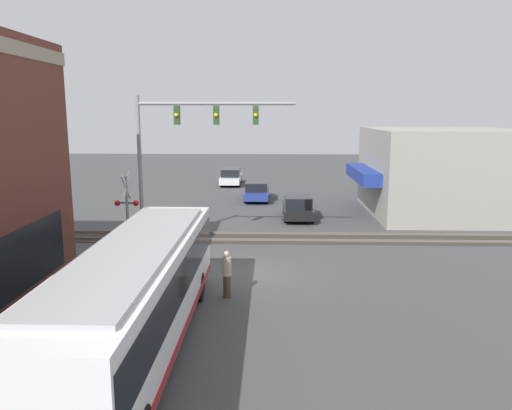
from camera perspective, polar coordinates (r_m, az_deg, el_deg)
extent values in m
plane|color=#424244|center=(20.95, -0.79, -7.85)|extent=(120.00, 120.00, 0.00)
cube|color=gray|center=(34.88, 20.27, 3.60)|extent=(9.94, 8.92, 5.56)
cube|color=navy|center=(33.65, 12.12, 3.48)|extent=(6.96, 1.20, 0.80)
cube|color=white|center=(14.35, -13.48, -9.80)|extent=(12.18, 2.55, 2.54)
cube|color=black|center=(14.23, -13.54, -8.36)|extent=(11.93, 2.59, 1.07)
cube|color=#B21E1E|center=(14.77, -13.29, -13.81)|extent=(11.93, 2.58, 0.24)
cube|color=#A5A8AA|center=(13.95, -13.71, -4.66)|extent=(10.35, 2.17, 0.12)
cylinder|color=black|center=(18.31, -10.13, -9.13)|extent=(1.00, 2.57, 1.00)
cylinder|color=gray|center=(25.31, -13.09, 3.70)|extent=(0.20, 0.20, 7.42)
cylinder|color=gray|center=(24.44, -4.58, 11.48)|extent=(0.16, 7.61, 0.16)
cube|color=#284723|center=(24.72, -9.02, 10.10)|extent=(0.30, 0.27, 0.90)
sphere|color=yellow|center=(24.56, -9.09, 10.10)|extent=(0.20, 0.20, 0.20)
cube|color=#284723|center=(24.44, -4.56, 10.19)|extent=(0.30, 0.27, 0.90)
sphere|color=yellow|center=(24.28, -4.61, 10.19)|extent=(0.20, 0.20, 0.20)
cube|color=#284723|center=(24.31, -0.03, 10.22)|extent=(0.30, 0.27, 0.90)
sphere|color=yellow|center=(24.14, -0.04, 10.22)|extent=(0.20, 0.20, 0.20)
cylinder|color=gray|center=(24.97, -14.48, -0.90)|extent=(0.14, 0.14, 3.60)
cube|color=white|center=(24.75, -14.62, 2.05)|extent=(1.41, 0.06, 1.41)
cube|color=white|center=(24.75, -14.62, 2.05)|extent=(1.41, 0.06, 1.41)
cylinder|color=#38383A|center=(24.88, -14.54, 0.23)|extent=(0.08, 0.90, 0.08)
sphere|color=red|center=(24.71, -13.57, 0.21)|extent=(0.28, 0.28, 0.28)
sphere|color=red|center=(24.96, -15.56, 0.21)|extent=(0.28, 0.28, 0.28)
cube|color=#332D28|center=(26.70, -0.23, -3.75)|extent=(2.60, 60.00, 0.03)
cube|color=#6B6056|center=(25.99, -0.28, -4.01)|extent=(0.07, 60.00, 0.15)
cube|color=#6B6056|center=(27.38, -0.18, -3.26)|extent=(0.07, 60.00, 0.15)
cube|color=black|center=(31.64, 4.80, -0.56)|extent=(4.44, 1.80, 0.55)
cube|color=black|center=(31.31, 4.84, 0.45)|extent=(2.44, 1.62, 0.66)
cylinder|color=black|center=(33.03, 4.67, -0.46)|extent=(0.64, 1.82, 0.64)
cylinder|color=black|center=(30.33, 4.93, -1.45)|extent=(0.64, 1.82, 0.64)
cube|color=navy|center=(38.13, 0.08, 1.38)|extent=(4.61, 1.80, 0.54)
cube|color=black|center=(37.81, 0.07, 2.21)|extent=(2.53, 1.62, 0.65)
cylinder|color=black|center=(39.57, 0.14, 1.41)|extent=(0.64, 1.82, 0.64)
cylinder|color=black|center=(36.76, 0.01, 0.71)|extent=(0.64, 1.82, 0.64)
cube|color=silver|center=(46.25, -2.86, 3.01)|extent=(4.69, 1.80, 0.58)
cube|color=black|center=(45.94, -2.89, 3.76)|extent=(2.58, 1.62, 0.68)
cylinder|color=black|center=(47.71, -2.72, 2.98)|extent=(0.64, 1.82, 0.64)
cylinder|color=black|center=(44.84, -3.00, 2.48)|extent=(0.64, 1.82, 0.64)
cylinder|color=black|center=(25.20, -12.70, -3.91)|extent=(0.28, 0.28, 0.86)
cylinder|color=maroon|center=(25.02, -12.78, -2.15)|extent=(0.34, 0.34, 0.72)
sphere|color=tan|center=(24.92, -12.82, -1.08)|extent=(0.23, 0.23, 0.23)
cylinder|color=#473828|center=(18.31, -3.34, -9.26)|extent=(0.28, 0.28, 0.83)
cylinder|color=#B2A58C|center=(18.07, -3.36, -7.00)|extent=(0.34, 0.34, 0.69)
sphere|color=tan|center=(17.94, -3.38, -5.60)|extent=(0.22, 0.22, 0.22)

